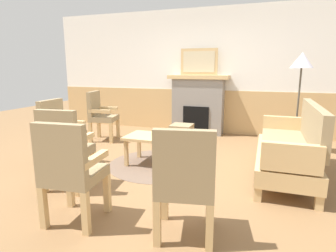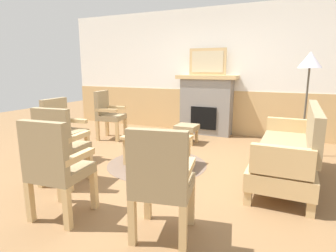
{
  "view_description": "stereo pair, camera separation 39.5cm",
  "coord_description": "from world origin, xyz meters",
  "px_view_note": "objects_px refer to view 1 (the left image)",
  "views": [
    {
      "loc": [
        1.4,
        -3.64,
        1.43
      ],
      "look_at": [
        0.0,
        0.35,
        0.55
      ],
      "focal_mm": 29.83,
      "sensor_mm": 36.0,
      "label": 1
    },
    {
      "loc": [
        1.76,
        -3.49,
        1.43
      ],
      "look_at": [
        0.0,
        0.35,
        0.55
      ],
      "focal_mm": 29.83,
      "sensor_mm": 36.0,
      "label": 2
    }
  ],
  "objects_px": {
    "armchair_by_window_left": "(60,130)",
    "armchair_front_left": "(185,179)",
    "footstool": "(182,128)",
    "floor_lamp_by_couch": "(302,67)",
    "fireplace": "(198,104)",
    "framed_picture": "(199,62)",
    "armchair_front_center": "(64,146)",
    "book_on_table": "(161,134)",
    "armchair_corner_left": "(70,169)",
    "couch": "(290,148)",
    "armchair_near_fireplace": "(100,114)",
    "coffee_table": "(158,140)"
  },
  "relations": [
    {
      "from": "fireplace",
      "to": "armchair_by_window_left",
      "type": "distance_m",
      "value": 3.1
    },
    {
      "from": "armchair_front_center",
      "to": "fireplace",
      "type": "bearing_deg",
      "value": 77.06
    },
    {
      "from": "armchair_by_window_left",
      "to": "couch",
      "type": "bearing_deg",
      "value": 10.77
    },
    {
      "from": "book_on_table",
      "to": "floor_lamp_by_couch",
      "type": "height_order",
      "value": "floor_lamp_by_couch"
    },
    {
      "from": "couch",
      "to": "armchair_corner_left",
      "type": "bearing_deg",
      "value": -136.23
    },
    {
      "from": "fireplace",
      "to": "book_on_table",
      "type": "height_order",
      "value": "fireplace"
    },
    {
      "from": "fireplace",
      "to": "framed_picture",
      "type": "xyz_separation_m",
      "value": [
        0.0,
        0.0,
        0.91
      ]
    },
    {
      "from": "fireplace",
      "to": "armchair_front_center",
      "type": "relative_size",
      "value": 1.33
    },
    {
      "from": "armchair_by_window_left",
      "to": "armchair_front_left",
      "type": "distance_m",
      "value": 2.53
    },
    {
      "from": "couch",
      "to": "armchair_front_center",
      "type": "relative_size",
      "value": 1.84
    },
    {
      "from": "coffee_table",
      "to": "armchair_front_left",
      "type": "bearing_deg",
      "value": -61.93
    },
    {
      "from": "armchair_near_fireplace",
      "to": "armchair_by_window_left",
      "type": "xyz_separation_m",
      "value": [
        0.26,
        -1.49,
        0.0
      ]
    },
    {
      "from": "fireplace",
      "to": "armchair_near_fireplace",
      "type": "xyz_separation_m",
      "value": [
        -1.69,
        -1.25,
        -0.11
      ]
    },
    {
      "from": "framed_picture",
      "to": "armchair_front_left",
      "type": "distance_m",
      "value": 4.12
    },
    {
      "from": "armchair_front_left",
      "to": "footstool",
      "type": "bearing_deg",
      "value": 107.01
    },
    {
      "from": "book_on_table",
      "to": "armchair_front_left",
      "type": "bearing_deg",
      "value": -63.4
    },
    {
      "from": "armchair_near_fireplace",
      "to": "floor_lamp_by_couch",
      "type": "distance_m",
      "value": 3.74
    },
    {
      "from": "fireplace",
      "to": "armchair_corner_left",
      "type": "xyz_separation_m",
      "value": [
        -0.23,
        -4.03,
        -0.11
      ]
    },
    {
      "from": "couch",
      "to": "floor_lamp_by_couch",
      "type": "bearing_deg",
      "value": 81.95
    },
    {
      "from": "couch",
      "to": "armchair_near_fireplace",
      "type": "relative_size",
      "value": 1.84
    },
    {
      "from": "footstool",
      "to": "floor_lamp_by_couch",
      "type": "relative_size",
      "value": 0.24
    },
    {
      "from": "framed_picture",
      "to": "coffee_table",
      "type": "relative_size",
      "value": 0.83
    },
    {
      "from": "armchair_front_center",
      "to": "floor_lamp_by_couch",
      "type": "height_order",
      "value": "floor_lamp_by_couch"
    },
    {
      "from": "fireplace",
      "to": "armchair_front_left",
      "type": "bearing_deg",
      "value": -78.19
    },
    {
      "from": "fireplace",
      "to": "framed_picture",
      "type": "distance_m",
      "value": 0.91
    },
    {
      "from": "framed_picture",
      "to": "armchair_by_window_left",
      "type": "distance_m",
      "value": 3.26
    },
    {
      "from": "armchair_front_left",
      "to": "armchair_by_window_left",
      "type": "bearing_deg",
      "value": 152.61
    },
    {
      "from": "armchair_by_window_left",
      "to": "armchair_front_center",
      "type": "bearing_deg",
      "value": -46.46
    },
    {
      "from": "coffee_table",
      "to": "book_on_table",
      "type": "height_order",
      "value": "book_on_table"
    },
    {
      "from": "couch",
      "to": "footstool",
      "type": "xyz_separation_m",
      "value": [
        -1.84,
        1.23,
        -0.11
      ]
    },
    {
      "from": "armchair_corner_left",
      "to": "floor_lamp_by_couch",
      "type": "relative_size",
      "value": 0.58
    },
    {
      "from": "coffee_table",
      "to": "armchair_front_center",
      "type": "bearing_deg",
      "value": -121.57
    },
    {
      "from": "armchair_corner_left",
      "to": "floor_lamp_by_couch",
      "type": "xyz_separation_m",
      "value": [
        2.14,
        3.14,
        0.91
      ]
    },
    {
      "from": "armchair_front_center",
      "to": "armchair_corner_left",
      "type": "bearing_deg",
      "value": -47.31
    },
    {
      "from": "armchair_by_window_left",
      "to": "armchair_corner_left",
      "type": "xyz_separation_m",
      "value": [
        1.2,
        -1.28,
        0.0
      ]
    },
    {
      "from": "fireplace",
      "to": "armchair_by_window_left",
      "type": "height_order",
      "value": "fireplace"
    },
    {
      "from": "fireplace",
      "to": "footstool",
      "type": "relative_size",
      "value": 3.25
    },
    {
      "from": "couch",
      "to": "armchair_near_fireplace",
      "type": "bearing_deg",
      "value": 165.43
    },
    {
      "from": "armchair_near_fireplace",
      "to": "coffee_table",
      "type": "bearing_deg",
      "value": -31.61
    },
    {
      "from": "framed_picture",
      "to": "armchair_front_center",
      "type": "xyz_separation_m",
      "value": [
        -0.79,
        -3.42,
        -1.02
      ]
    },
    {
      "from": "armchair_corner_left",
      "to": "armchair_near_fireplace",
      "type": "bearing_deg",
      "value": 117.82
    },
    {
      "from": "fireplace",
      "to": "armchair_by_window_left",
      "type": "relative_size",
      "value": 1.33
    },
    {
      "from": "book_on_table",
      "to": "armchair_front_center",
      "type": "bearing_deg",
      "value": -120.92
    },
    {
      "from": "footstool",
      "to": "armchair_front_left",
      "type": "height_order",
      "value": "armchair_front_left"
    },
    {
      "from": "framed_picture",
      "to": "armchair_by_window_left",
      "type": "relative_size",
      "value": 0.82
    },
    {
      "from": "armchair_corner_left",
      "to": "armchair_by_window_left",
      "type": "bearing_deg",
      "value": 133.14
    },
    {
      "from": "couch",
      "to": "fireplace",
      "type": "bearing_deg",
      "value": 129.09
    },
    {
      "from": "coffee_table",
      "to": "armchair_corner_left",
      "type": "relative_size",
      "value": 0.98
    },
    {
      "from": "book_on_table",
      "to": "armchair_front_left",
      "type": "distance_m",
      "value": 1.93
    },
    {
      "from": "fireplace",
      "to": "framed_picture",
      "type": "relative_size",
      "value": 1.62
    }
  ]
}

